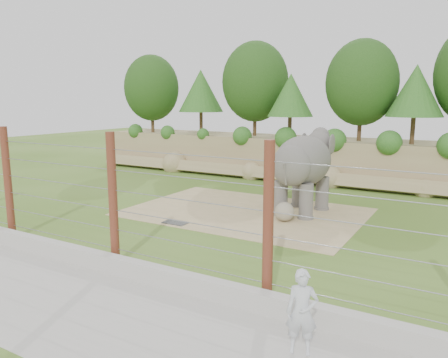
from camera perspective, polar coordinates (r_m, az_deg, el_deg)
The scene contains 10 objects.
ground at distance 17.15m, azimuth -3.39°, elevation -6.31°, with size 90.00×90.00×0.00m, color #44671D.
back_embankment at distance 27.71m, azimuth 12.38°, elevation 8.15°, with size 30.00×5.52×8.77m.
dirt_patch at distance 19.39m, azimuth 2.77°, elevation -4.30°, with size 10.00×7.00×0.02m, color tan.
drain_grate at distance 17.74m, azimuth -6.35°, elevation -5.66°, with size 1.00×0.60×0.03m, color #262628.
elephant at distance 19.25m, azimuth 10.25°, elevation 0.80°, with size 1.88×4.38×3.54m, color #55514C, non-canonical shape.
stone_ball at distance 17.97m, azimuth 7.90°, elevation -4.24°, with size 0.79×0.79×0.79m, color gray.
retaining_wall at distance 13.42m, azimuth -15.48°, elevation -10.36°, with size 26.00×0.35×0.50m, color beige.
walkway at distance 12.31m, azimuth -22.26°, elevation -13.93°, with size 26.00×4.00×0.01m, color beige.
barrier_fence at distance 13.25m, azimuth -14.30°, elevation -2.65°, with size 20.26×0.26×4.00m.
zookeeper at distance 8.95m, azimuth 10.14°, elevation -16.72°, with size 0.62×0.41×1.70m, color silver.
Camera 1 is at (9.12, -13.67, 4.90)m, focal length 35.00 mm.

